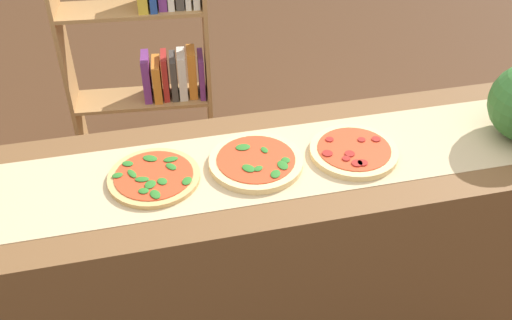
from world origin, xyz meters
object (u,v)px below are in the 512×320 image
at_px(bookshelf, 156,62).
at_px(pizza_pepperoni_2, 354,151).
at_px(pizza_spinach_0, 154,176).
at_px(pizza_spinach_1, 256,161).

bearing_deg(bookshelf, pizza_pepperoni_2, -64.95).
xyz_separation_m(pizza_spinach_0, bookshelf, (0.09, 1.18, -0.23)).
distance_m(pizza_spinach_0, pizza_spinach_1, 0.33).
relative_size(pizza_spinach_1, bookshelf, 0.21).
bearing_deg(pizza_pepperoni_2, bookshelf, 115.05).
distance_m(pizza_spinach_0, bookshelf, 1.21).
relative_size(pizza_spinach_0, bookshelf, 0.20).
bearing_deg(pizza_pepperoni_2, pizza_spinach_1, 176.06).
distance_m(pizza_pepperoni_2, bookshelf, 1.35).
relative_size(pizza_pepperoni_2, bookshelf, 0.20).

